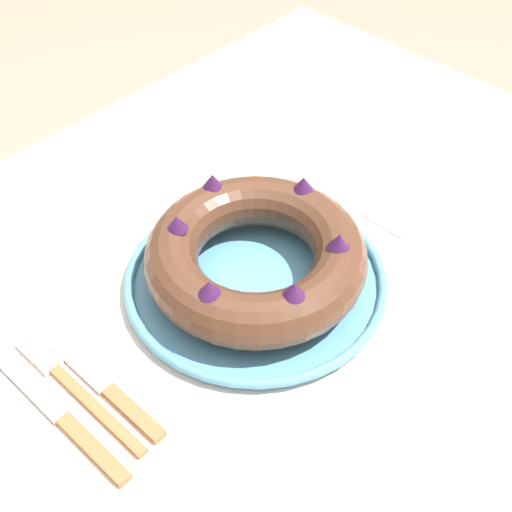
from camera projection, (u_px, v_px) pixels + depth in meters
The scene contains 7 objects.
dining_table at pixel (258, 360), 0.91m from camera, with size 1.21×0.91×0.77m.
serving_dish at pixel (256, 280), 0.85m from camera, with size 0.31×0.31×0.02m.
bundt_cake at pixel (256, 256), 0.82m from camera, with size 0.26×0.26×0.08m.
fork at pixel (71, 384), 0.75m from camera, with size 0.02×0.20×0.01m.
serving_knife at pixel (65, 420), 0.72m from camera, with size 0.02×0.22×0.01m.
cake_knife at pixel (110, 391), 0.74m from camera, with size 0.02×0.19×0.01m.
napkin at pixel (403, 198), 0.96m from camera, with size 0.13×0.09×0.00m, color white.
Camera 1 is at (-0.40, -0.37, 1.40)m, focal length 50.00 mm.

